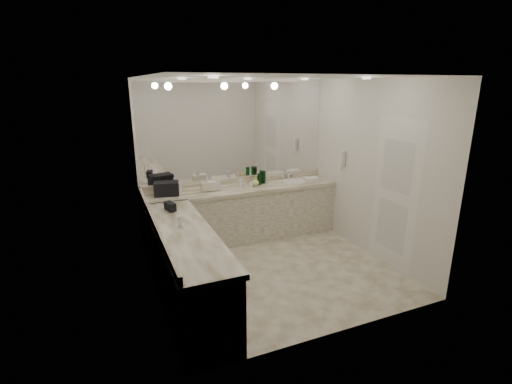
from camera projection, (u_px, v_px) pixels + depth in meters
name	position (u px, v px, depth m)	size (l,w,h in m)	color
floor	(274.00, 269.00, 5.23)	(3.20, 3.20, 0.00)	beige
ceiling	(276.00, 77.00, 4.50)	(3.20, 3.20, 0.00)	white
wall_back	(236.00, 160.00, 6.19)	(3.20, 0.02, 2.60)	silver
wall_left	(150.00, 194.00, 4.26)	(0.02, 3.00, 2.60)	silver
wall_right	(373.00, 170.00, 5.46)	(0.02, 3.00, 2.60)	silver
vanity_back_base	(243.00, 215.00, 6.17)	(3.20, 0.60, 0.84)	beige
vanity_back_top	(243.00, 189.00, 6.04)	(3.20, 0.64, 0.06)	silver
vanity_left_base	(186.00, 269.00, 4.36)	(0.60, 2.40, 0.84)	beige
vanity_left_top	(184.00, 234.00, 4.24)	(0.64, 2.42, 0.06)	silver
backsplash_back	(237.00, 180.00, 6.27)	(3.20, 0.04, 0.10)	silver
backsplash_left	(154.00, 222.00, 4.37)	(0.04, 3.00, 0.10)	silver
mirror_back	(236.00, 131.00, 6.04)	(3.12, 0.01, 1.55)	white
mirror_left	(147.00, 153.00, 4.13)	(0.01, 2.92, 1.55)	white
sink	(294.00, 182.00, 6.39)	(0.44, 0.44, 0.03)	white
faucet	(288.00, 175.00, 6.56)	(0.24, 0.16, 0.14)	silver
wall_phone	(342.00, 158.00, 6.05)	(0.06, 0.10, 0.24)	white
door	(394.00, 195.00, 5.09)	(0.02, 0.82, 2.10)	white
black_toiletry_bag	(167.00, 188.00, 5.57)	(0.36, 0.23, 0.21)	black
black_bag_spill	(170.00, 207.00, 4.90)	(0.09, 0.20, 0.11)	black
cream_cosmetic_case	(208.00, 186.00, 5.82)	(0.23, 0.14, 0.13)	beige
hand_towel	(311.00, 179.00, 6.49)	(0.26, 0.17, 0.04)	white
lotion_left	(180.00, 222.00, 4.35)	(0.06, 0.06, 0.13)	white
soap_bottle_a	(207.00, 184.00, 5.80)	(0.08, 0.08, 0.22)	beige
soap_bottle_b	(218.00, 184.00, 5.88)	(0.08, 0.08, 0.17)	white
soap_bottle_c	(255.00, 181.00, 6.09)	(0.11, 0.11, 0.15)	#D8CF70
green_bottle_0	(261.00, 177.00, 6.29)	(0.06, 0.06, 0.21)	#0B501B
green_bottle_1	(259.00, 179.00, 6.15)	(0.07, 0.07, 0.19)	#0B501B
green_bottle_2	(264.00, 177.00, 6.25)	(0.07, 0.07, 0.21)	#0B501B
green_bottle_3	(262.00, 177.00, 6.24)	(0.07, 0.07, 0.21)	#0B501B
amenity_bottle_0	(179.00, 188.00, 5.75)	(0.07, 0.07, 0.14)	silver
amenity_bottle_1	(251.00, 185.00, 6.02)	(0.05, 0.05, 0.08)	silver
amenity_bottle_2	(240.00, 183.00, 6.00)	(0.06, 0.06, 0.14)	silver
amenity_bottle_3	(173.00, 191.00, 5.58)	(0.05, 0.05, 0.13)	white
amenity_bottle_4	(178.00, 191.00, 5.67)	(0.05, 0.05, 0.07)	#E0B28C
amenity_bottle_5	(247.00, 180.00, 6.16)	(0.04, 0.04, 0.15)	#E0B28C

